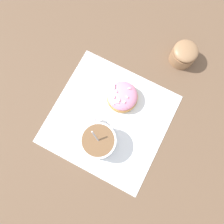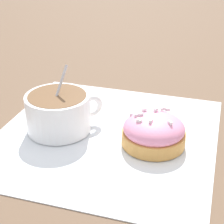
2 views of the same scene
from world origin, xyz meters
TOP-DOWN VIEW (x-y plane):
  - ground_plane at (0.00, 0.00)m, footprint 3.00×3.00m
  - paper_napkin at (0.00, 0.00)m, footprint 0.34×0.34m
  - coffee_cup at (0.07, 0.01)m, footprint 0.10×0.10m
  - frosted_pastry at (-0.07, -0.00)m, footprint 0.09×0.09m

SIDE VIEW (x-z plane):
  - ground_plane at x=0.00m, z-range 0.00..0.00m
  - paper_napkin at x=0.00m, z-range 0.00..0.00m
  - frosted_pastry at x=-0.07m, z-range 0.00..0.05m
  - coffee_cup at x=0.07m, z-range -0.02..0.08m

